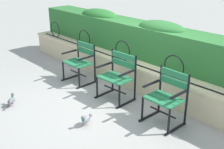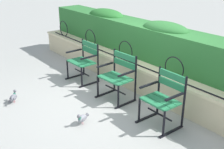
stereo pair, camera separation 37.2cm
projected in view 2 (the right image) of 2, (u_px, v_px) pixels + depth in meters
The scene contains 9 objects.
ground_plane at pixel (109, 103), 5.35m from camera, with size 60.00×60.00×0.00m, color #9E9E99.
stone_wall at pixel (142, 78), 5.74m from camera, with size 7.53×0.41×0.55m.
iron_arch_fence at pixel (128, 53), 5.79m from camera, with size 6.99×0.02×0.42m.
hedge_row at pixel (161, 42), 5.79m from camera, with size 7.38×0.68×0.82m.
park_chair_left at pixel (84, 60), 6.19m from camera, with size 0.62×0.53×0.85m.
park_chair_centre at pixel (118, 75), 5.35m from camera, with size 0.65×0.55×0.89m.
park_chair_right at pixel (164, 98), 4.50m from camera, with size 0.59×0.53×0.88m.
pigeon_near_chairs at pixel (82, 118), 4.62m from camera, with size 0.17×0.28×0.22m.
pigeon_far_side at pixel (13, 97), 5.30m from camera, with size 0.23×0.23×0.22m.
Camera 2 is at (3.77, -2.90, 2.51)m, focal length 45.59 mm.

